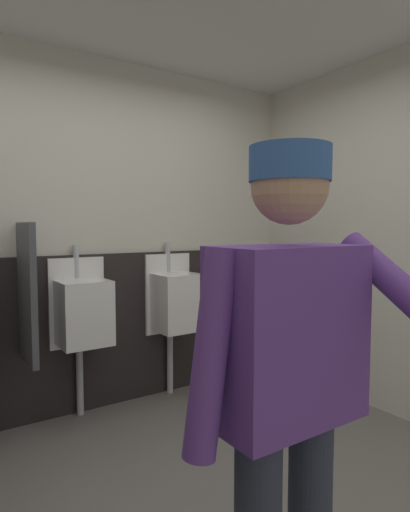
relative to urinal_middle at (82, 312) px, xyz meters
The scene contains 6 objects.
wall_back 0.60m from the urinal_middle, 51.47° to the left, with size 4.04×0.12×2.62m, color beige.
wainscot_band_back 0.30m from the urinal_middle, 39.58° to the left, with size 3.44×0.03×1.17m, color black.
urinal_middle is the anchor object (origin of this frame).
urinal_right 0.75m from the urinal_middle, ahead, with size 0.40×0.34×1.24m.
privacy_divider_panel 0.42m from the urinal_middle, 169.35° to the right, with size 0.04×0.40×0.90m, color #4C4C51.
person 2.06m from the urinal_middle, 91.08° to the right, with size 0.68×0.60×1.61m.
Camera 1 is at (-1.12, -1.51, 1.38)m, focal length 30.12 mm.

